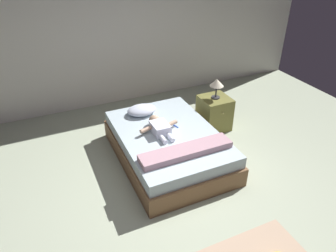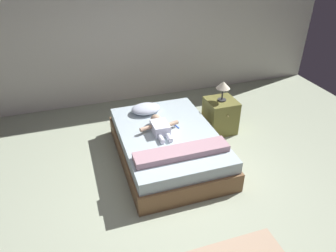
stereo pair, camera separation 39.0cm
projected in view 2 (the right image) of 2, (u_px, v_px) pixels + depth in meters
ground_plane at (175, 206)px, 3.70m from camera, size 8.00×8.00×0.00m
wall_behind_bed at (118, 28)px, 5.43m from camera, size 8.00×0.12×2.70m
bed at (168, 146)px, 4.39m from camera, size 1.32×1.90×0.43m
pillow at (146, 109)px, 4.72m from camera, size 0.43×0.33×0.13m
baby at (159, 126)px, 4.28m from camera, size 0.56×0.58×0.15m
toothbrush at (176, 126)px, 4.41m from camera, size 0.05×0.14×0.02m
nightstand at (220, 116)px, 5.00m from camera, size 0.45×0.48×0.54m
lamp at (223, 86)px, 4.73m from camera, size 0.21×0.21×0.32m
blanket at (182, 152)px, 3.82m from camera, size 1.19×0.25×0.08m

